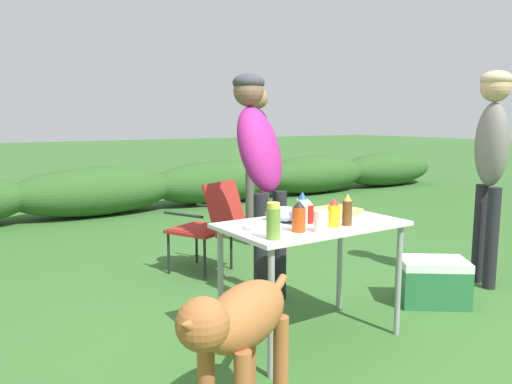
% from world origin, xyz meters
% --- Properties ---
extents(ground_plane, '(60.00, 60.00, 0.00)m').
position_xyz_m(ground_plane, '(0.00, 0.00, 0.00)').
color(ground_plane, '#336028').
extents(shrub_hedge, '(14.40, 0.90, 0.69)m').
position_xyz_m(shrub_hedge, '(0.00, 4.82, 0.35)').
color(shrub_hedge, '#2D5623').
rests_on(shrub_hedge, ground).
extents(folding_table, '(1.10, 0.64, 0.74)m').
position_xyz_m(folding_table, '(0.00, 0.00, 0.66)').
color(folding_table, silver).
rests_on(folding_table, ground).
extents(food_tray, '(0.36, 0.27, 0.06)m').
position_xyz_m(food_tray, '(0.22, 0.06, 0.77)').
color(food_tray, '#9E9EA3').
rests_on(food_tray, folding_table).
extents(plate_stack, '(0.23, 0.23, 0.02)m').
position_xyz_m(plate_stack, '(-0.34, 0.02, 0.75)').
color(plate_stack, white).
rests_on(plate_stack, folding_table).
extents(mixing_bowl, '(0.24, 0.24, 0.09)m').
position_xyz_m(mixing_bowl, '(-0.11, 0.13, 0.78)').
color(mixing_bowl, '#99B2CC').
rests_on(mixing_bowl, folding_table).
extents(paper_cup_stack, '(0.08, 0.08, 0.12)m').
position_xyz_m(paper_cup_stack, '(-0.12, -0.23, 0.80)').
color(paper_cup_stack, white).
rests_on(paper_cup_stack, folding_table).
extents(mayo_bottle, '(0.06, 0.06, 0.21)m').
position_xyz_m(mayo_bottle, '(-0.11, -0.05, 0.84)').
color(mayo_bottle, silver).
rests_on(mayo_bottle, folding_table).
extents(beer_bottle, '(0.06, 0.06, 0.19)m').
position_xyz_m(beer_bottle, '(0.12, -0.18, 0.83)').
color(beer_bottle, brown).
rests_on(beer_bottle, folding_table).
extents(ketchup_bottle, '(0.07, 0.07, 0.14)m').
position_xyz_m(ketchup_bottle, '(-0.03, -0.00, 0.81)').
color(ketchup_bottle, red).
rests_on(ketchup_bottle, folding_table).
extents(hot_sauce_bottle, '(0.08, 0.08, 0.18)m').
position_xyz_m(hot_sauce_bottle, '(-0.22, -0.15, 0.82)').
color(hot_sauce_bottle, '#CC4214').
rests_on(hot_sauce_bottle, folding_table).
extents(mustard_bottle, '(0.07, 0.07, 0.17)m').
position_xyz_m(mustard_bottle, '(0.03, -0.16, 0.82)').
color(mustard_bottle, yellow).
rests_on(mustard_bottle, folding_table).
extents(relish_jar, '(0.08, 0.08, 0.20)m').
position_xyz_m(relish_jar, '(-0.44, -0.22, 0.84)').
color(relish_jar, olive).
rests_on(relish_jar, folding_table).
extents(standing_person_with_beanie, '(0.39, 0.51, 1.71)m').
position_xyz_m(standing_person_with_beanie, '(0.13, 0.78, 1.09)').
color(standing_person_with_beanie, black).
rests_on(standing_person_with_beanie, ground).
extents(standing_person_in_gray_fleece, '(0.36, 0.31, 1.70)m').
position_xyz_m(standing_person_in_gray_fleece, '(1.03, 2.17, 1.06)').
color(standing_person_in_gray_fleece, '#4C473D').
rests_on(standing_person_in_gray_fleece, ground).
extents(standing_person_in_navy_coat, '(0.35, 0.39, 1.74)m').
position_xyz_m(standing_person_in_navy_coat, '(1.85, 0.00, 1.12)').
color(standing_person_in_navy_coat, black).
rests_on(standing_person_in_navy_coat, ground).
extents(dog, '(0.84, 0.57, 0.72)m').
position_xyz_m(dog, '(-0.88, -0.60, 0.50)').
color(dog, '#9E5B2D').
rests_on(dog, ground).
extents(camp_chair_green_behind_table, '(0.67, 0.73, 0.83)m').
position_xyz_m(camp_chair_green_behind_table, '(0.10, 1.51, 0.47)').
color(camp_chair_green_behind_table, maroon).
rests_on(camp_chair_green_behind_table, ground).
extents(cooler_box, '(0.58, 0.54, 0.34)m').
position_xyz_m(cooler_box, '(1.13, -0.05, 0.17)').
color(cooler_box, '#286B3D').
rests_on(cooler_box, ground).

